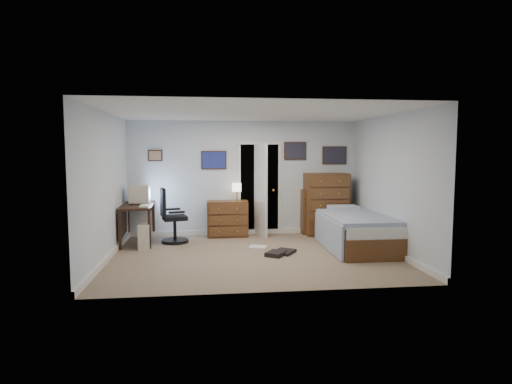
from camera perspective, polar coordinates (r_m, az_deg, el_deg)
floor at (r=7.65m, az=-0.31°, el=-8.52°), size 5.00×4.00×0.02m
computer_desk at (r=8.95m, az=-16.09°, el=-2.74°), size 0.69×1.38×0.78m
crt_monitor at (r=9.04m, az=-15.27°, el=-0.27°), size 0.42×0.39×0.37m
keyboard at (r=8.54m, az=-14.69°, el=-1.79°), size 0.18×0.42×0.02m
pc_tower at (r=8.43m, az=-14.64°, el=-5.71°), size 0.24×0.45×0.47m
office_chair at (r=8.76m, az=-11.19°, el=-3.91°), size 0.65×0.65×1.11m
media_stack at (r=9.73m, az=-15.48°, el=-3.28°), size 0.16×0.16×0.79m
low_dresser at (r=9.28m, az=-3.80°, el=-3.56°), size 0.89×0.46×0.78m
table_lamp at (r=9.21m, az=-2.59°, el=0.54°), size 0.20×0.20×0.38m
doorway at (r=9.76m, az=0.23°, el=0.53°), size 0.96×1.12×2.05m
tall_dresser at (r=9.57m, az=9.30°, el=-1.58°), size 0.93×0.55×1.36m
headboard_bookcase at (r=9.70m, az=9.28°, el=-2.42°), size 1.10×0.30×0.99m
bed at (r=8.37m, az=13.08°, el=-5.04°), size 1.20×2.18×0.71m
wall_posters at (r=9.46m, az=1.78°, el=4.89°), size 4.38×0.04×0.60m
floor_clutter at (r=7.81m, az=2.55°, el=-7.94°), size 0.87×0.98×0.07m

